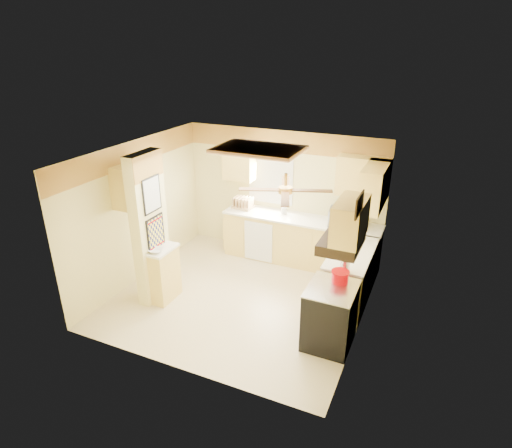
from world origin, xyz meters
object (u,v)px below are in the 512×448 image
at_px(dutch_oven, 340,277).
at_px(bowl, 156,251).
at_px(microwave, 345,218).
at_px(stove, 330,315).
at_px(kettle, 345,266).

bearing_deg(dutch_oven, bowl, -173.37).
distance_m(bowl, dutch_oven, 2.90).
distance_m(microwave, bowl, 3.36).
relative_size(stove, kettle, 4.10).
relative_size(microwave, kettle, 2.53).
bearing_deg(bowl, dutch_oven, 6.63).
height_order(bowl, kettle, kettle).
bearing_deg(stove, kettle, 82.66).
bearing_deg(dutch_oven, stove, -105.54).
xyz_separation_m(microwave, bowl, (-2.49, -2.26, -0.13)).
bearing_deg(bowl, kettle, 11.76).
distance_m(microwave, dutch_oven, 1.96).
bearing_deg(stove, microwave, 99.03).
distance_m(stove, bowl, 2.87).
bearing_deg(microwave, bowl, 35.92).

